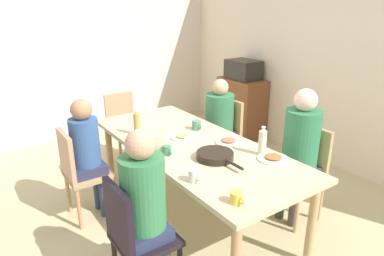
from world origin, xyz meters
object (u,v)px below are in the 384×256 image
(chair_1, at_px, (224,132))
(cup_2, at_px, (167,150))
(person_1, at_px, (219,118))
(person_2, at_px, (300,145))
(serving_pan, at_px, (215,156))
(chair_3, at_px, (123,124))
(cup_1, at_px, (236,198))
(plate_1, at_px, (273,158))
(bottle_1, at_px, (262,141))
(microwave, at_px, (243,70))
(chair_4, at_px, (134,235))
(dining_table, at_px, (192,151))
(chair_2, at_px, (303,168))
(bottle_0, at_px, (137,123))
(side_cabinet, at_px, (241,108))
(person_0, at_px, (87,149))
(bowl_0, at_px, (160,144))
(cup_0, at_px, (194,176))
(plate_0, at_px, (182,137))
(person_4, at_px, (145,201))
(plate_2, at_px, (229,141))
(cup_3, at_px, (197,125))
(chair_0, at_px, (79,170))

(chair_1, relative_size, cup_2, 8.34)
(person_1, distance_m, person_2, 1.16)
(serving_pan, bearing_deg, chair_3, 179.07)
(cup_1, bearing_deg, serving_pan, 153.10)
(person_1, height_order, plate_1, person_1)
(bottle_1, distance_m, microwave, 2.46)
(chair_1, height_order, chair_4, same)
(dining_table, distance_m, plate_1, 0.75)
(bottle_1, bearing_deg, person_2, 84.04)
(chair_2, bearing_deg, bottle_0, -131.98)
(bottle_1, bearing_deg, chair_2, 85.03)
(chair_3, distance_m, side_cabinet, 1.89)
(person_0, xyz_separation_m, serving_pan, (0.96, 0.75, 0.10))
(dining_table, relative_size, chair_2, 2.58)
(bowl_0, relative_size, bottle_1, 0.65)
(chair_1, relative_size, person_2, 0.70)
(plate_1, relative_size, cup_0, 2.21)
(person_2, distance_m, plate_0, 1.08)
(person_4, distance_m, plate_1, 1.13)
(bottle_1, bearing_deg, chair_4, -87.84)
(chair_2, height_order, microwave, microwave)
(plate_2, xyz_separation_m, side_cabinet, (-1.55, 1.60, -0.33))
(plate_0, height_order, cup_1, cup_1)
(plate_0, bearing_deg, cup_3, 115.38)
(chair_4, bearing_deg, chair_2, 90.00)
(chair_4, xyz_separation_m, cup_1, (0.40, 0.54, 0.30))
(chair_2, xyz_separation_m, cup_0, (0.01, -1.27, 0.30))
(plate_0, bearing_deg, person_0, -118.66)
(chair_4, xyz_separation_m, serving_pan, (-0.20, 0.84, 0.29))
(person_1, bearing_deg, person_0, -90.00)
(dining_table, bearing_deg, side_cabinet, 126.23)
(plate_1, xyz_separation_m, cup_3, (-0.94, -0.10, 0.03))
(chair_0, relative_size, serving_pan, 1.86)
(plate_2, height_order, cup_0, cup_0)
(chair_4, xyz_separation_m, bottle_1, (-0.05, 1.22, 0.38))
(microwave, bearing_deg, serving_pan, -47.42)
(person_1, bearing_deg, microwave, 125.97)
(serving_pan, bearing_deg, bottle_0, -162.12)
(chair_3, relative_size, bottle_0, 3.54)
(dining_table, relative_size, bottle_0, 9.13)
(person_2, distance_m, cup_0, 1.18)
(cup_2, relative_size, microwave, 0.22)
(dining_table, height_order, chair_4, chair_4)
(chair_2, height_order, person_2, person_2)
(cup_3, xyz_separation_m, side_cabinet, (-1.10, 1.63, -0.37))
(chair_4, bearing_deg, person_2, 90.00)
(plate_2, height_order, serving_pan, serving_pan)
(chair_2, xyz_separation_m, person_2, (0.00, -0.09, 0.26))
(chair_2, xyz_separation_m, plate_2, (-0.41, -0.59, 0.27))
(dining_table, relative_size, serving_pan, 4.79)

